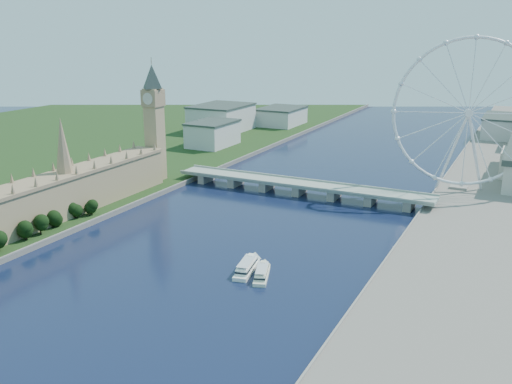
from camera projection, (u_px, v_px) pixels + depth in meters
The scene contains 7 objects.
parliament_range at pixel (67, 193), 410.14m from camera, with size 24.00×200.00×70.00m.
big_ben at pixel (154, 108), 489.77m from camera, with size 20.02×20.02×110.00m.
westminster_bridge at pixel (300, 186), 470.57m from camera, with size 220.00×22.00×9.50m.
london_eye at pixel (469, 114), 449.83m from camera, with size 113.60×39.12×124.30m.
city_skyline at pixel (414, 129), 674.77m from camera, with size 505.00×280.00×32.00m.
tour_boat_near at pixel (247, 272), 321.90m from camera, with size 8.21×32.02×7.10m, color white, non-canonical shape.
tour_boat_far at pixel (262, 277), 314.49m from camera, with size 7.35×28.82×6.36m, color beige, non-canonical shape.
Camera 1 is at (169.33, -122.24, 132.38)m, focal length 40.00 mm.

